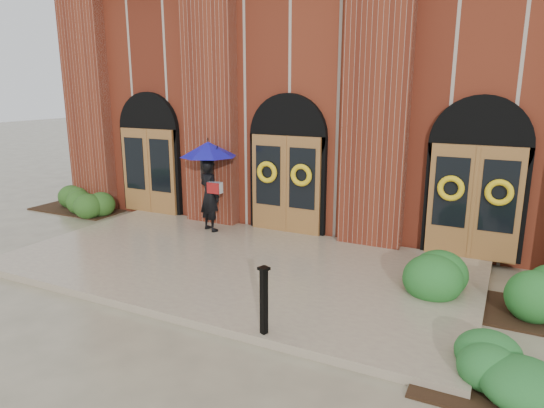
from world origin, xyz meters
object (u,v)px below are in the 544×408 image
Objects in this scene: man_with_umbrella at (209,169)px; hedge_wall_left at (75,200)px; metal_post at (264,299)px; hedge_wall_right at (523,292)px.

hedge_wall_left is (-5.32, 0.30, -1.44)m from man_with_umbrella.
hedge_wall_right is (3.56, 2.85, -0.31)m from metal_post.
man_with_umbrella is 0.73× the size of hedge_wall_right.
hedge_wall_left is at bearing 172.37° from hedge_wall_right.
man_with_umbrella reaches higher than hedge_wall_left.
hedge_wall_left is 12.80m from hedge_wall_right.
metal_post is at bearing 153.38° from man_with_umbrella.
metal_post is at bearing -26.50° from hedge_wall_left.
hedge_wall_right is (12.69, -1.70, 0.06)m from hedge_wall_left.
metal_post is 0.40× the size of hedge_wall_left.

